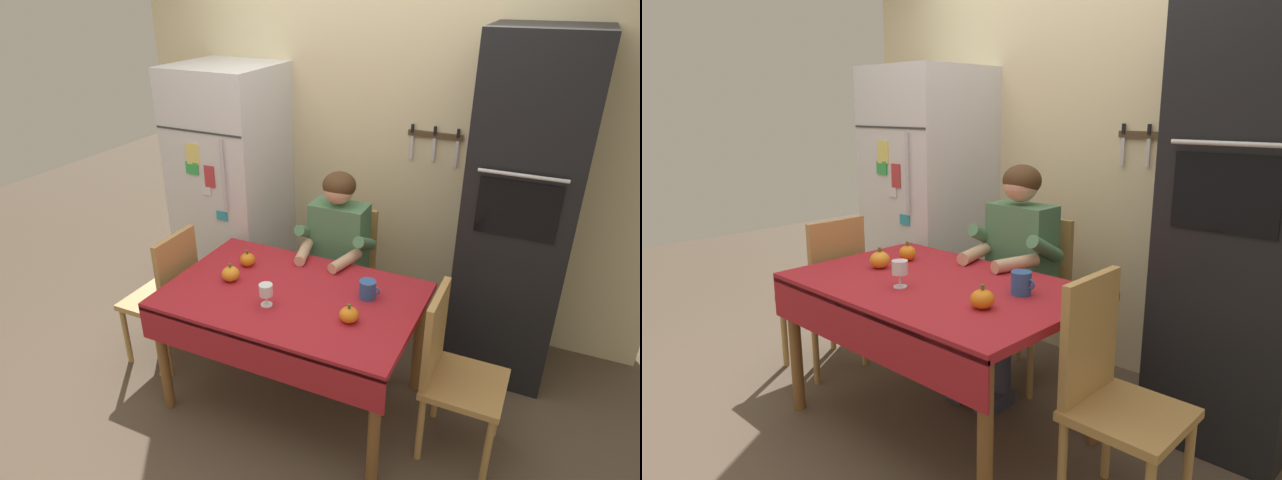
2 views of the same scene
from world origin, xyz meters
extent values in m
plane|color=brown|center=(0.00, 0.00, 0.00)|extent=(10.00, 10.00, 0.00)
cube|color=beige|center=(0.05, 1.35, 1.30)|extent=(3.70, 0.10, 2.60)
cube|color=#4C3823|center=(0.44, 1.29, 1.39)|extent=(0.36, 0.02, 0.04)
cube|color=silver|center=(0.29, 1.28, 1.30)|extent=(0.02, 0.01, 0.16)
cube|color=black|center=(0.29, 1.28, 1.42)|extent=(0.02, 0.01, 0.06)
cube|color=silver|center=(0.44, 1.28, 1.30)|extent=(0.02, 0.01, 0.15)
cube|color=black|center=(0.44, 1.28, 1.42)|extent=(0.02, 0.01, 0.06)
cube|color=silver|center=(0.59, 1.28, 1.29)|extent=(0.02, 0.01, 0.18)
cube|color=black|center=(0.59, 1.28, 1.42)|extent=(0.02, 0.01, 0.06)
cube|color=silver|center=(-0.95, 0.96, 0.90)|extent=(0.68, 0.68, 1.80)
cylinder|color=silver|center=(-0.76, 0.60, 1.15)|extent=(0.02, 0.02, 0.50)
cube|color=#333335|center=(-0.95, 0.62, 1.42)|extent=(0.67, 0.01, 0.01)
cube|color=teal|center=(-0.81, 0.61, 0.85)|extent=(0.09, 0.01, 0.06)
cube|color=#E5D666|center=(-1.01, 0.61, 1.26)|extent=(0.10, 0.01, 0.14)
cube|color=green|center=(-1.02, 0.61, 1.16)|extent=(0.10, 0.01, 0.08)
cube|color=silver|center=(-0.92, 0.61, 1.02)|extent=(0.07, 0.01, 0.07)
cube|color=#B73338|center=(-0.89, 0.61, 1.12)|extent=(0.08, 0.01, 0.15)
cube|color=black|center=(1.05, 1.00, 1.05)|extent=(0.60, 0.60, 2.10)
cube|color=black|center=(1.05, 0.70, 1.20)|extent=(0.42, 0.01, 0.32)
cylinder|color=silver|center=(1.05, 0.67, 1.40)|extent=(0.45, 0.02, 0.02)
cylinder|color=brown|center=(-0.64, -0.29, 0.35)|extent=(0.06, 0.06, 0.70)
cylinder|color=brown|center=(-0.64, 0.49, 0.35)|extent=(0.06, 0.06, 0.70)
cylinder|color=brown|center=(0.64, -0.29, 0.35)|extent=(0.06, 0.06, 0.70)
cylinder|color=brown|center=(0.64, 0.49, 0.35)|extent=(0.06, 0.06, 0.70)
cube|color=#A81E28|center=(0.00, 0.10, 0.72)|extent=(1.40, 0.90, 0.04)
cube|color=#A81E28|center=(0.00, -0.34, 0.62)|extent=(1.40, 0.01, 0.20)
cube|color=tan|center=(0.00, 0.79, 0.43)|extent=(0.40, 0.40, 0.04)
cube|color=tan|center=(0.00, 0.97, 0.69)|extent=(0.36, 0.04, 0.48)
cylinder|color=tan|center=(-0.17, 0.62, 0.21)|extent=(0.04, 0.04, 0.41)
cylinder|color=tan|center=(-0.17, 0.96, 0.21)|extent=(0.04, 0.04, 0.41)
cylinder|color=tan|center=(0.17, 0.62, 0.21)|extent=(0.04, 0.04, 0.41)
cylinder|color=tan|center=(0.17, 0.96, 0.21)|extent=(0.04, 0.04, 0.41)
cube|color=#38384C|center=(-0.10, 0.41, 0.04)|extent=(0.10, 0.22, 0.08)
cube|color=#38384C|center=(0.10, 0.41, 0.04)|extent=(0.10, 0.22, 0.08)
cylinder|color=#38384C|center=(-0.10, 0.47, 0.23)|extent=(0.09, 0.09, 0.38)
cylinder|color=#38384C|center=(0.10, 0.47, 0.23)|extent=(0.09, 0.09, 0.38)
cube|color=#38384C|center=(-0.09, 0.63, 0.50)|extent=(0.12, 0.40, 0.11)
cube|color=#38384C|center=(0.09, 0.63, 0.50)|extent=(0.12, 0.40, 0.11)
cube|color=#4C7F56|center=(0.00, 0.75, 0.79)|extent=(0.36, 0.20, 0.48)
cylinder|color=#4C7F56|center=(-0.20, 0.68, 0.83)|extent=(0.07, 0.26, 0.18)
cylinder|color=#4C7F56|center=(0.20, 0.68, 0.83)|extent=(0.07, 0.26, 0.18)
cylinder|color=#D8A884|center=(-0.14, 0.51, 0.78)|extent=(0.13, 0.27, 0.07)
cylinder|color=#D8A884|center=(0.14, 0.51, 0.78)|extent=(0.13, 0.27, 0.07)
sphere|color=#D8A884|center=(0.00, 0.73, 1.14)|extent=(0.19, 0.19, 0.19)
ellipsoid|color=#472D19|center=(0.00, 0.74, 1.16)|extent=(0.21, 0.21, 0.17)
cube|color=tan|center=(-0.98, 0.10, 0.43)|extent=(0.40, 0.40, 0.04)
cube|color=tan|center=(-0.80, 0.10, 0.69)|extent=(0.04, 0.36, 0.48)
cylinder|color=tan|center=(-1.15, 0.27, 0.21)|extent=(0.04, 0.04, 0.41)
cylinder|color=tan|center=(-0.81, 0.27, 0.21)|extent=(0.04, 0.04, 0.41)
cylinder|color=tan|center=(-1.15, -0.07, 0.21)|extent=(0.04, 0.04, 0.41)
cylinder|color=tan|center=(-0.81, -0.07, 0.21)|extent=(0.04, 0.04, 0.41)
cube|color=tan|center=(0.98, 0.13, 0.43)|extent=(0.40, 0.40, 0.04)
cube|color=tan|center=(0.80, 0.13, 0.69)|extent=(0.04, 0.36, 0.48)
cylinder|color=tan|center=(0.81, -0.04, 0.21)|extent=(0.04, 0.04, 0.41)
cylinder|color=tan|center=(1.15, 0.30, 0.21)|extent=(0.04, 0.04, 0.41)
cylinder|color=tan|center=(0.81, 0.30, 0.21)|extent=(0.04, 0.04, 0.41)
cylinder|color=#2D569E|center=(0.39, 0.23, 0.79)|extent=(0.09, 0.09, 0.10)
torus|color=#2D569E|center=(0.44, 0.23, 0.80)|extent=(0.05, 0.01, 0.05)
cylinder|color=white|center=(-0.07, -0.07, 0.74)|extent=(0.06, 0.06, 0.01)
cylinder|color=white|center=(-0.07, -0.07, 0.77)|extent=(0.01, 0.01, 0.06)
cylinder|color=white|center=(-0.07, -0.07, 0.83)|extent=(0.07, 0.07, 0.06)
ellipsoid|color=orange|center=(0.39, -0.02, 0.78)|extent=(0.10, 0.10, 0.08)
cylinder|color=#4C6023|center=(0.39, -0.02, 0.83)|extent=(0.02, 0.02, 0.02)
ellipsoid|color=orange|center=(-0.39, 0.07, 0.78)|extent=(0.10, 0.10, 0.09)
cylinder|color=#4C6023|center=(-0.39, 0.07, 0.84)|extent=(0.02, 0.02, 0.02)
ellipsoid|color=orange|center=(-0.39, 0.26, 0.78)|extent=(0.09, 0.09, 0.08)
cylinder|color=#4C6023|center=(-0.39, 0.26, 0.83)|extent=(0.02, 0.02, 0.02)
camera|label=1|loc=(1.22, -2.13, 2.30)|focal=29.97mm
camera|label=2|loc=(1.81, -1.66, 1.53)|focal=31.64mm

